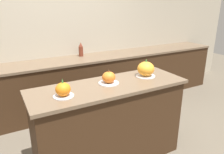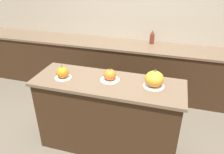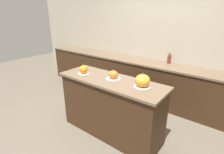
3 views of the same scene
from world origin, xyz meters
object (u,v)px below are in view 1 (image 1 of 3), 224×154
pumpkin_cake_left (63,90)px  bottle_tall (81,50)px  pumpkin_cake_right (146,69)px  pumpkin_cake_center (109,78)px

pumpkin_cake_left → bottle_tall: bearing=63.9°
bottle_tall → pumpkin_cake_right: bearing=-82.2°
pumpkin_cake_right → bottle_tall: 1.55m
pumpkin_cake_center → bottle_tall: 1.56m
pumpkin_cake_center → bottle_tall: (0.28, 1.53, -0.01)m
pumpkin_cake_right → bottle_tall: size_ratio=0.95×
pumpkin_cake_left → bottle_tall: 1.82m
pumpkin_cake_center → bottle_tall: size_ratio=0.92×
pumpkin_cake_center → bottle_tall: bearing=79.8°
pumpkin_cake_left → pumpkin_cake_right: 1.02m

